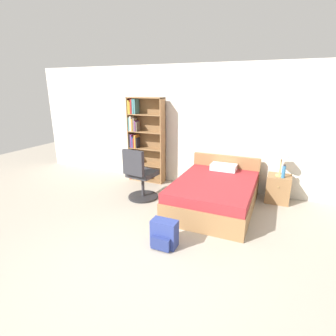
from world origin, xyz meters
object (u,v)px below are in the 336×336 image
Objects in this scene: backpack_blue at (164,234)px; bed at (215,193)px; nightstand at (278,189)px; bookshelf at (142,142)px; table_lamp at (282,155)px; office_chair at (140,177)px; water_bottle at (284,172)px.

bed is at bearing 77.86° from backpack_blue.
bookshelf is at bearing 178.95° from nightstand.
bookshelf is 2.98m from table_lamp.
office_chair is at bearing 130.56° from backpack_blue.
office_chair is 2.04× the size of table_lamp.
office_chair is (-1.43, -0.24, 0.19)m from bed.
bookshelf reaches higher than backpack_blue.
table_lamp is (1.05, 0.71, 0.67)m from bed.
bookshelf reaches higher than water_bottle.
bookshelf is at bearing 177.10° from water_bottle.
bookshelf is 1.01× the size of bed.
table_lamp is 1.29× the size of backpack_blue.
bookshelf reaches higher than nightstand.
office_chair reaches higher than water_bottle.
bookshelf is 3.64× the size of nightstand.
bed is 1.56m from backpack_blue.
bookshelf is 3.06m from nightstand.
backpack_blue is (-1.44, -2.16, -0.46)m from water_bottle.
bookshelf is 1.86× the size of office_chair.
nightstand is 0.68m from table_lamp.
office_chair is 2.69m from table_lamp.
bed is 1.43m from table_lamp.
table_lamp is at bearing 34.06° from bed.
table_lamp is 2.00× the size of water_bottle.
backpack_blue is at bearing -121.47° from nightstand.
backpack_blue is at bearing -123.68° from water_bottle.
nightstand is (2.99, -0.05, -0.66)m from bookshelf.
backpack_blue is (-1.38, -2.25, -0.08)m from nightstand.
water_bottle is at bearing 56.32° from backpack_blue.
water_bottle is at bearing 18.97° from office_chair.
nightstand is 1.35× the size of backpack_blue.
table_lamp is at bearing -1.45° from bookshelf.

